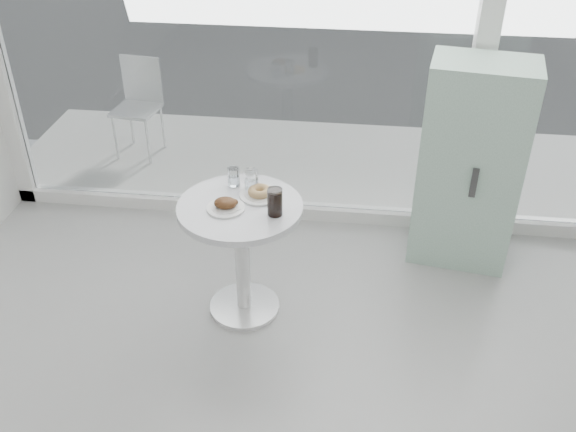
# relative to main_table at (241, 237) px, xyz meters

# --- Properties ---
(main_table) EXTENTS (0.72, 0.72, 0.77)m
(main_table) POSITION_rel_main_table_xyz_m (0.00, 0.00, 0.00)
(main_table) COLOR silver
(main_table) RESTS_ON ground
(patio_deck) EXTENTS (5.60, 1.60, 0.05)m
(patio_deck) POSITION_rel_main_table_xyz_m (0.50, 1.90, -0.53)
(patio_deck) COLOR beige
(patio_deck) RESTS_ON ground
(mint_cabinet) EXTENTS (0.70, 0.52, 1.40)m
(mint_cabinet) POSITION_rel_main_table_xyz_m (1.37, 0.77, 0.15)
(mint_cabinet) COLOR #88AE98
(mint_cabinet) RESTS_ON ground
(patio_chair) EXTENTS (0.40, 0.40, 0.83)m
(patio_chair) POSITION_rel_main_table_xyz_m (-1.26, 1.94, -0.03)
(patio_chair) COLOR silver
(patio_chair) RESTS_ON patio_deck
(plate_fritter) EXTENTS (0.22, 0.22, 0.07)m
(plate_fritter) POSITION_rel_main_table_xyz_m (-0.07, -0.05, 0.25)
(plate_fritter) COLOR white
(plate_fritter) RESTS_ON main_table
(plate_donut) EXTENTS (0.24, 0.24, 0.06)m
(plate_donut) POSITION_rel_main_table_xyz_m (0.10, 0.11, 0.24)
(plate_donut) COLOR white
(plate_donut) RESTS_ON main_table
(water_tumbler_a) EXTENTS (0.07, 0.07, 0.11)m
(water_tumbler_a) POSITION_rel_main_table_xyz_m (-0.07, 0.21, 0.27)
(water_tumbler_a) COLOR white
(water_tumbler_a) RESTS_ON main_table
(water_tumbler_b) EXTENTS (0.08, 0.08, 0.13)m
(water_tumbler_b) POSITION_rel_main_table_xyz_m (0.04, 0.17, 0.28)
(water_tumbler_b) COLOR white
(water_tumbler_b) RESTS_ON main_table
(cola_glass) EXTENTS (0.08, 0.08, 0.16)m
(cola_glass) POSITION_rel_main_table_xyz_m (0.21, -0.07, 0.30)
(cola_glass) COLOR white
(cola_glass) RESTS_ON main_table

